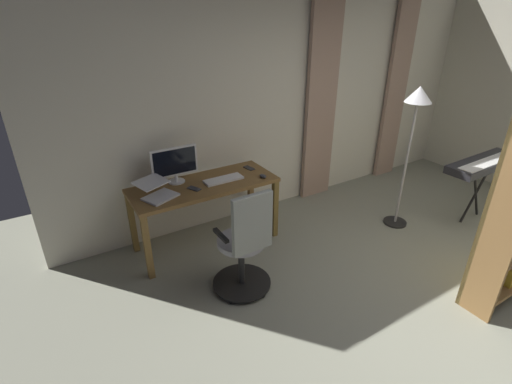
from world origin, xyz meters
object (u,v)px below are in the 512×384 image
at_px(computer_mouse, 263,176).
at_px(floor_lamp, 415,116).
at_px(desk, 204,192).
at_px(piano_keyboard, 484,165).
at_px(cell_phone_by_monitor, 194,189).
at_px(office_chair, 245,247).
at_px(laptop, 157,191).
at_px(cell_phone_face_up, 249,168).
at_px(computer_monitor, 175,163).
at_px(computer_keyboard, 224,179).

distance_m(computer_mouse, floor_lamp, 1.79).
distance_m(desk, computer_mouse, 0.66).
bearing_deg(computer_mouse, piano_keyboard, 156.92).
bearing_deg(desk, piano_keyboard, 157.97).
xyz_separation_m(cell_phone_by_monitor, floor_lamp, (-2.32, 0.76, 0.61)).
relative_size(desk, office_chair, 1.45).
bearing_deg(laptop, computer_mouse, 149.22).
distance_m(laptop, cell_phone_face_up, 1.15).
bearing_deg(office_chair, computer_monitor, 99.43).
bearing_deg(laptop, computer_keyboard, 157.24).
xyz_separation_m(laptop, computer_mouse, (-1.13, 0.16, -0.04)).
distance_m(computer_keyboard, computer_mouse, 0.43).
xyz_separation_m(office_chair, cell_phone_by_monitor, (0.11, -0.85, 0.26)).
bearing_deg(laptop, office_chair, 95.76).
height_order(computer_keyboard, cell_phone_face_up, computer_keyboard).
distance_m(desk, cell_phone_face_up, 0.64).
bearing_deg(laptop, cell_phone_by_monitor, 152.54).
xyz_separation_m(computer_keyboard, computer_mouse, (-0.40, 0.16, 0.01)).
bearing_deg(office_chair, computer_keyboard, 73.77).
relative_size(computer_monitor, cell_phone_by_monitor, 3.45).
height_order(cell_phone_by_monitor, piano_keyboard, piano_keyboard).
relative_size(computer_monitor, floor_lamp, 0.30).
bearing_deg(floor_lamp, computer_keyboard, -21.91).
bearing_deg(computer_monitor, cell_phone_by_monitor, 108.56).
height_order(computer_keyboard, laptop, laptop).
height_order(computer_monitor, laptop, computer_monitor).
xyz_separation_m(cell_phone_by_monitor, piano_keyboard, (-3.22, 1.17, -0.01)).
bearing_deg(floor_lamp, cell_phone_face_up, -30.93).
distance_m(computer_keyboard, floor_lamp, 2.20).
distance_m(computer_keyboard, laptop, 0.73).
xyz_separation_m(computer_mouse, floor_lamp, (-1.56, 0.63, 0.59)).
bearing_deg(piano_keyboard, computer_monitor, -24.99).
height_order(office_chair, laptop, office_chair).
bearing_deg(cell_phone_by_monitor, laptop, -30.48).
height_order(computer_monitor, piano_keyboard, computer_monitor).
height_order(computer_monitor, computer_mouse, computer_monitor).
bearing_deg(office_chair, computer_mouse, 47.50).
distance_m(laptop, floor_lamp, 2.86).
distance_m(laptop, piano_keyboard, 3.79).
height_order(computer_keyboard, cell_phone_by_monitor, computer_keyboard).
relative_size(desk, laptop, 3.52).
bearing_deg(computer_keyboard, computer_mouse, 158.57).
height_order(office_chair, cell_phone_by_monitor, office_chair).
bearing_deg(computer_mouse, cell_phone_by_monitor, -9.46).
bearing_deg(computer_keyboard, floor_lamp, 158.09).
distance_m(office_chair, computer_monitor, 1.23).
relative_size(office_chair, cell_phone_face_up, 7.43).
xyz_separation_m(desk, piano_keyboard, (-3.08, 1.25, 0.09)).
distance_m(office_chair, laptop, 1.05).
height_order(computer_monitor, floor_lamp, floor_lamp).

